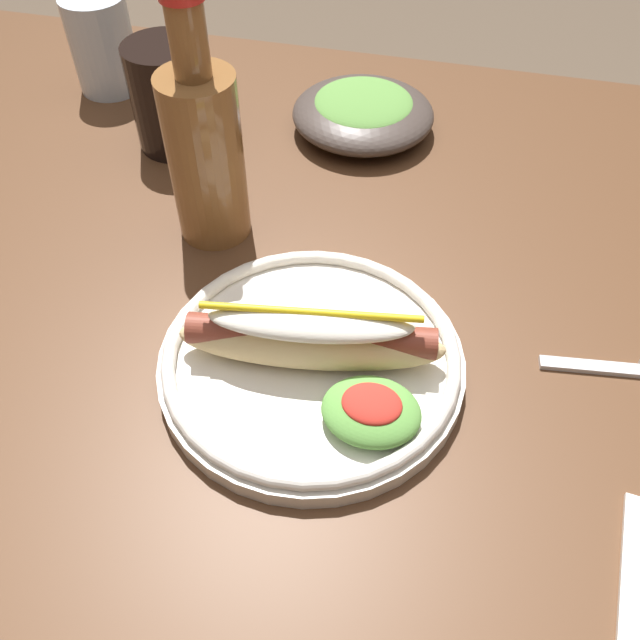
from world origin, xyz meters
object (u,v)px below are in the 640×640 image
object	(u,v)px
soda_cup	(170,96)
water_cup	(102,44)
glass_bottle	(205,150)
fork	(625,371)
side_bowl	(363,112)
hot_dog_plate	(314,356)

from	to	relation	value
soda_cup	water_cup	distance (m)	0.16
glass_bottle	soda_cup	bearing A→B (deg)	125.23
soda_cup	fork	bearing A→B (deg)	-25.02
soda_cup	water_cup	bearing A→B (deg)	143.19
glass_bottle	side_bowl	distance (m)	0.25
water_cup	glass_bottle	world-z (taller)	glass_bottle
side_bowl	soda_cup	bearing A→B (deg)	-159.32
water_cup	glass_bottle	xyz separation A→B (m)	(0.23, -0.23, 0.04)
fork	glass_bottle	size ratio (longest dim) A/B	0.50
fork	water_cup	distance (m)	0.71
hot_dog_plate	side_bowl	bearing A→B (deg)	95.20
soda_cup	side_bowl	bearing A→B (deg)	20.68
hot_dog_plate	fork	world-z (taller)	hot_dog_plate
fork	water_cup	bearing A→B (deg)	145.20
hot_dog_plate	glass_bottle	size ratio (longest dim) A/B	1.05
glass_bottle	side_bowl	world-z (taller)	glass_bottle
fork	side_bowl	distance (m)	0.42
hot_dog_plate	side_bowl	world-z (taller)	hot_dog_plate
fork	soda_cup	bearing A→B (deg)	147.91
fork	water_cup	size ratio (longest dim) A/B	1.05
fork	soda_cup	xyz separation A→B (m)	(-0.49, 0.23, 0.06)
soda_cup	glass_bottle	bearing A→B (deg)	-54.77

